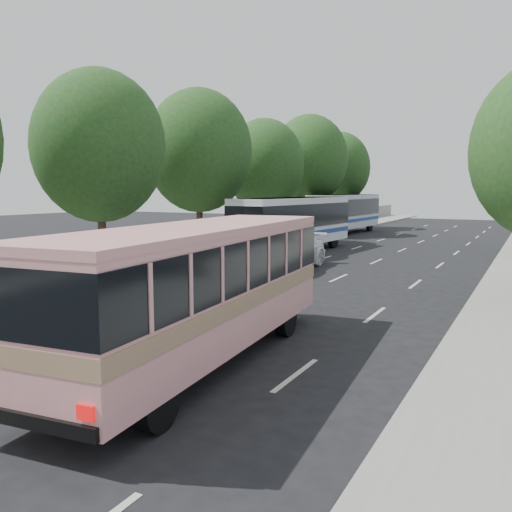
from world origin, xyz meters
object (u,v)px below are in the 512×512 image
Objects in this scene: tour_coach_rear at (345,210)px; pink_taxi at (286,258)px; pink_bus at (197,278)px; tour_coach_front at (294,220)px; white_pickup at (287,252)px.

pink_taxi is at bearing -75.35° from tour_coach_rear.
tour_coach_rear reaches higher than pink_bus.
tour_coach_front is 1.00× the size of tour_coach_rear.
white_pickup is 6.96m from tour_coach_front.
pink_bus is 35.74m from tour_coach_rear.
tour_coach_front is at bearing -80.80° from tour_coach_rear.
pink_bus is 21.10m from tour_coach_front.
tour_coach_rear is (-4.14, 21.12, 1.17)m from white_pickup.
white_pickup is 0.51× the size of tour_coach_rear.
tour_coach_rear is (-8.20, 34.78, 0.11)m from pink_bus.
tour_coach_front reaches higher than pink_bus.
pink_bus is 2.16× the size of pink_taxi.
white_pickup is at bearing 105.22° from pink_taxi.
pink_bus reaches higher than white_pickup.
tour_coach_front is (-3.17, 8.16, 1.21)m from pink_taxi.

